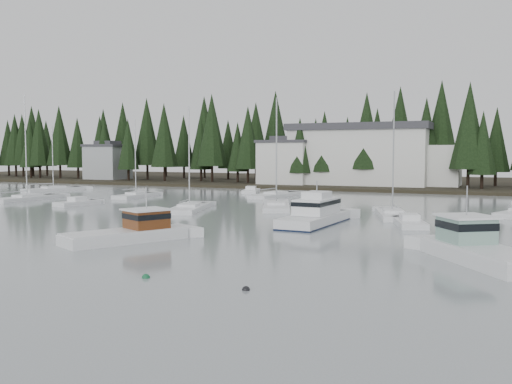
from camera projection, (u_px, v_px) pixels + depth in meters
ground at (35, 293)px, 25.60m from camera, size 260.00×260.00×0.00m
far_shore_land at (402, 184)px, 114.13m from camera, size 240.00×54.00×1.00m
conifer_treeline at (391, 187)px, 104.09m from camera, size 200.00×22.00×20.00m
house_west at (286, 161)px, 104.62m from camera, size 9.54×7.42×8.75m
house_far_west at (108, 161)px, 123.38m from camera, size 8.48×7.42×8.25m
harbor_inn at (371, 155)px, 101.54m from camera, size 29.50×11.50×10.90m
lobster_boat_brown at (130, 234)px, 40.52m from camera, size 6.62×9.12×4.32m
cabin_cruiser_center at (315, 217)px, 49.91m from camera, size 3.73×10.44×4.42m
lobster_boat_teal at (478, 252)px, 32.83m from camera, size 7.64×9.06×4.94m
sailboat_0 at (136, 197)px, 79.55m from camera, size 2.76×8.10×11.35m
sailboat_1 at (392, 216)px, 55.60m from camera, size 5.08×9.25×12.75m
sailboat_2 at (190, 210)px, 61.88m from camera, size 5.52×10.10×11.78m
sailboat_4 at (276, 208)px, 64.36m from camera, size 6.62×11.24×12.69m
sailboat_5 at (276, 196)px, 80.62m from camera, size 4.43×10.91×14.48m
sailboat_6 at (27, 200)px, 75.07m from camera, size 2.87×10.44×14.45m
sailboat_9 at (53, 191)px, 92.95m from camera, size 5.38×10.33×11.10m
runabout_0 at (77, 204)px, 67.93m from camera, size 3.11×5.75×1.42m
runabout_1 at (409, 224)px, 49.02m from camera, size 4.02×6.48×1.42m
runabout_3 at (251, 192)px, 88.99m from camera, size 3.67×5.90×1.42m
mooring_buoy_green at (146, 278)px, 28.68m from camera, size 0.42×0.42×0.42m
mooring_buoy_dark at (246, 290)px, 26.13m from camera, size 0.38×0.38×0.38m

